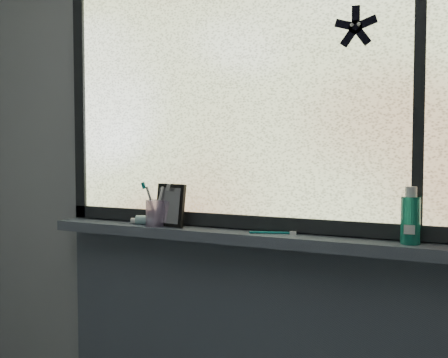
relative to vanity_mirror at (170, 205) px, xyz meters
name	(u,v)px	position (x,y,z in m)	size (l,w,h in m)	color
wall_back	(248,168)	(0.29, 0.08, 0.15)	(3.00, 0.01, 2.50)	#9EA3A8
windowsill	(239,237)	(0.29, 0.01, -0.10)	(1.62, 0.14, 0.04)	#4D5767
window_pane	(245,92)	(0.29, 0.06, 0.43)	(1.50, 0.01, 1.00)	silver
frame_bottom	(245,221)	(0.29, 0.05, -0.05)	(1.60, 0.03, 0.05)	black
frame_left	(81,101)	(-0.48, 0.05, 0.43)	(0.05, 0.03, 1.10)	black
frame_mullion	(420,82)	(0.89, 0.05, 0.43)	(0.04, 0.03, 1.00)	black
starfish_sticker	(356,27)	(0.69, 0.05, 0.62)	(0.15, 0.02, 0.15)	black
vanity_mirror	(170,205)	(0.00, 0.00, 0.00)	(0.13, 0.07, 0.17)	black
toothpaste_tube	(149,220)	(-0.10, 0.00, -0.06)	(0.21, 0.04, 0.04)	silver
toothbrush_cup	(156,213)	(-0.06, -0.01, -0.03)	(0.08, 0.08, 0.10)	#CDA9E0
toothbrush_lying	(270,232)	(0.41, 0.00, -0.08)	(0.18, 0.02, 0.01)	#0D7377
mouthwash_bottle	(411,215)	(0.88, 0.00, 0.01)	(0.06, 0.06, 0.15)	teal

